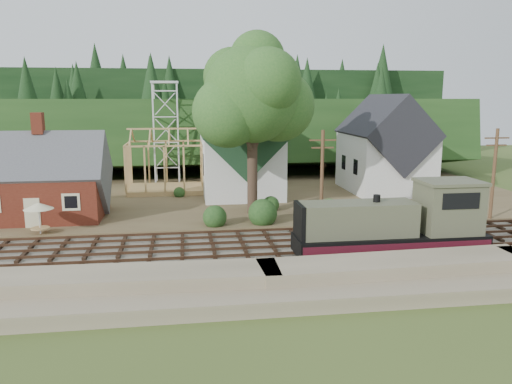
{
  "coord_description": "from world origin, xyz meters",
  "views": [
    {
      "loc": [
        -3.9,
        -33.23,
        10.52
      ],
      "look_at": [
        1.75,
        6.0,
        3.0
      ],
      "focal_mm": 35.0,
      "sensor_mm": 36.0,
      "label": 1
    }
  ],
  "objects": [
    {
      "name": "farmhouse",
      "position": [
        18.0,
        19.0,
        4.87
      ],
      "size": [
        8.4,
        10.8,
        10.6
      ],
      "color": "silver",
      "rests_on": "village_flat"
    },
    {
      "name": "ridge",
      "position": [
        0.0,
        58.0,
        0.0
      ],
      "size": [
        80.0,
        20.0,
        12.0
      ],
      "primitive_type": "cube",
      "color": "black",
      "rests_on": "ground"
    },
    {
      "name": "car_red",
      "position": [
        19.09,
        17.35,
        0.87
      ],
      "size": [
        4.49,
        3.72,
        1.14
      ],
      "primitive_type": "imported",
      "rotation": [
        0.0,
        0.0,
        1.03
      ],
      "color": "red",
      "rests_on": "village_flat"
    },
    {
      "name": "ground",
      "position": [
        0.0,
        0.0,
        0.0
      ],
      "size": [
        140.0,
        140.0,
        0.0
      ],
      "primitive_type": "plane",
      "color": "#384C1E",
      "rests_on": "ground"
    },
    {
      "name": "locomotive",
      "position": [
        9.91,
        -3.0,
        2.2
      ],
      "size": [
        12.54,
        3.14,
        5.0
      ],
      "color": "black",
      "rests_on": "railroad_bed"
    },
    {
      "name": "lattice_tower",
      "position": [
        -6.0,
        28.0,
        10.03
      ],
      "size": [
        3.2,
        3.2,
        12.12
      ],
      "color": "silver",
      "rests_on": "village_flat"
    },
    {
      "name": "embankment",
      "position": [
        0.0,
        -8.5,
        0.0
      ],
      "size": [
        64.0,
        5.0,
        1.6
      ],
      "primitive_type": "cube",
      "color": "#7F7259",
      "rests_on": "ground"
    },
    {
      "name": "car_blue",
      "position": [
        -13.7,
        9.99,
        0.88
      ],
      "size": [
        1.89,
        3.6,
        1.17
      ],
      "primitive_type": "imported",
      "rotation": [
        0.0,
        0.0,
        0.16
      ],
      "color": "#598BBE",
      "rests_on": "village_flat"
    },
    {
      "name": "village_flat",
      "position": [
        0.0,
        18.0,
        0.15
      ],
      "size": [
        64.0,
        26.0,
        0.3
      ],
      "primitive_type": "cube",
      "color": "brown",
      "rests_on": "ground"
    },
    {
      "name": "hillside",
      "position": [
        0.0,
        42.0,
        0.0
      ],
      "size": [
        70.0,
        28.96,
        12.74
      ],
      "primitive_type": "cube",
      "rotation": [
        -0.17,
        0.0,
        0.0
      ],
      "color": "#1E3F19",
      "rests_on": "ground"
    },
    {
      "name": "timber_frame",
      "position": [
        -6.0,
        22.0,
        3.27
      ],
      "size": [
        8.2,
        6.2,
        6.99
      ],
      "color": "tan",
      "rests_on": "village_flat"
    },
    {
      "name": "telegraph_pole_far",
      "position": [
        22.0,
        5.2,
        4.25
      ],
      "size": [
        2.2,
        0.28,
        8.0
      ],
      "color": "#4C331E",
      "rests_on": "ground"
    },
    {
      "name": "big_tree",
      "position": [
        2.17,
        10.08,
        10.22
      ],
      "size": [
        10.9,
        8.4,
        14.7
      ],
      "color": "#38281E",
      "rests_on": "village_flat"
    },
    {
      "name": "depot",
      "position": [
        -16.0,
        11.0,
        3.21
      ],
      "size": [
        10.8,
        7.41,
        9.0
      ],
      "color": "#511C12",
      "rests_on": "village_flat"
    },
    {
      "name": "patio_set",
      "position": [
        -14.94,
        5.5,
        2.37
      ],
      "size": [
        2.18,
        2.18,
        2.43
      ],
      "color": "silver",
      "rests_on": "village_flat"
    },
    {
      "name": "church",
      "position": [
        2.0,
        19.68,
        5.18
      ],
      "size": [
        8.4,
        15.17,
        13.0
      ],
      "color": "silver",
      "rests_on": "village_flat"
    },
    {
      "name": "railroad_bed",
      "position": [
        0.0,
        0.0,
        0.08
      ],
      "size": [
        64.0,
        11.0,
        0.16
      ],
      "primitive_type": "cube",
      "color": "#726B5B",
      "rests_on": "ground"
    },
    {
      "name": "telegraph_pole_near",
      "position": [
        7.0,
        5.2,
        4.25
      ],
      "size": [
        2.2,
        0.28,
        8.0
      ],
      "color": "#4C331E",
      "rests_on": "ground"
    }
  ]
}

